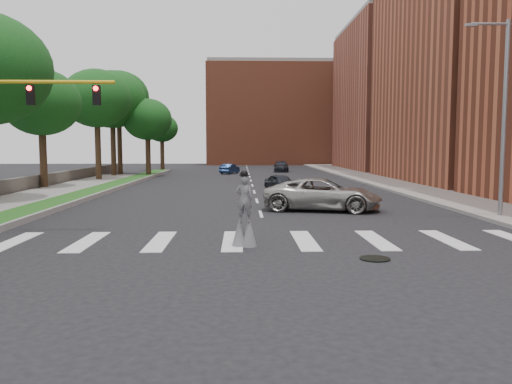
% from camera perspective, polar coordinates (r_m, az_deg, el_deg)
% --- Properties ---
extents(ground_plane, '(160.00, 160.00, 0.00)m').
position_cam_1_polar(ground_plane, '(16.87, 1.67, -6.24)').
color(ground_plane, black).
rests_on(ground_plane, ground).
extents(grass_median, '(2.00, 60.00, 0.25)m').
position_cam_1_polar(grass_median, '(38.12, -17.76, 0.15)').
color(grass_median, '#1A4E16').
rests_on(grass_median, ground).
extents(median_curb, '(0.20, 60.00, 0.28)m').
position_cam_1_polar(median_curb, '(37.84, -16.23, 0.18)').
color(median_curb, gray).
rests_on(median_curb, ground).
extents(sidewalk_right, '(5.00, 90.00, 0.18)m').
position_cam_1_polar(sidewalk_right, '(43.76, 16.20, 0.78)').
color(sidewalk_right, gray).
rests_on(sidewalk_right, ground).
extents(stone_wall, '(0.50, 56.00, 1.10)m').
position_cam_1_polar(stone_wall, '(41.79, -24.29, 0.95)').
color(stone_wall, '#504C45').
rests_on(stone_wall, ground).
extents(manhole, '(0.90, 0.90, 0.04)m').
position_cam_1_polar(manhole, '(15.41, 13.43, -7.42)').
color(manhole, black).
rests_on(manhole, ground).
extents(building_mid, '(16.00, 22.00, 24.00)m').
position_cam_1_polar(building_mid, '(52.59, 25.01, 14.24)').
color(building_mid, '#9E4D31').
rests_on(building_mid, ground).
extents(building_far, '(16.00, 22.00, 20.00)m').
position_cam_1_polar(building_far, '(74.45, 16.49, 10.18)').
color(building_far, '#9F4F3A').
rests_on(building_far, ground).
extents(building_backdrop, '(26.00, 14.00, 18.00)m').
position_cam_1_polar(building_backdrop, '(94.93, 2.48, 8.68)').
color(building_backdrop, '#9E4D31').
rests_on(building_backdrop, ground).
extents(streetlight, '(2.05, 0.20, 9.00)m').
position_cam_1_polar(streetlight, '(25.50, 26.34, 8.17)').
color(streetlight, slate).
rests_on(streetlight, ground).
extents(traffic_signal, '(5.30, 0.23, 6.20)m').
position_cam_1_polar(traffic_signal, '(21.40, -26.20, 6.83)').
color(traffic_signal, black).
rests_on(traffic_signal, ground).
extents(stilt_performer, '(0.84, 0.57, 2.57)m').
position_cam_1_polar(stilt_performer, '(16.73, -1.35, -3.02)').
color(stilt_performer, '#332214').
rests_on(stilt_performer, ground).
extents(suv_crossing, '(6.58, 4.15, 1.69)m').
position_cam_1_polar(suv_crossing, '(26.34, 7.61, -0.26)').
color(suv_crossing, '#A2A099').
rests_on(suv_crossing, ground).
extents(car_near, '(2.69, 3.99, 1.26)m').
position_cam_1_polar(car_near, '(37.49, 2.88, 1.09)').
color(car_near, black).
rests_on(car_near, ground).
extents(car_mid, '(2.49, 3.86, 1.20)m').
position_cam_1_polar(car_mid, '(60.82, -3.02, 2.67)').
color(car_mid, navy).
rests_on(car_mid, ground).
extents(car_far, '(2.23, 4.81, 1.36)m').
position_cam_1_polar(car_far, '(65.60, 2.90, 2.93)').
color(car_far, black).
rests_on(car_far, ground).
extents(tree_3, '(6.01, 6.01, 9.28)m').
position_cam_1_polar(tree_3, '(42.46, -23.35, 9.34)').
color(tree_3, '#332214').
rests_on(tree_3, ground).
extents(tree_4, '(6.51, 6.51, 10.66)m').
position_cam_1_polar(tree_4, '(50.65, -17.76, 10.11)').
color(tree_4, '#332214').
rests_on(tree_4, ground).
extents(tree_5, '(7.01, 7.01, 12.06)m').
position_cam_1_polar(tree_5, '(60.96, -15.44, 10.43)').
color(tree_5, '#332214').
rests_on(tree_5, ground).
extents(tree_6, '(5.35, 5.35, 8.56)m').
position_cam_1_polar(tree_6, '(56.61, -12.30, 8.08)').
color(tree_6, '#332214').
rests_on(tree_6, ground).
extents(tree_7, '(4.45, 4.45, 7.68)m').
position_cam_1_polar(tree_7, '(69.98, -10.71, 7.12)').
color(tree_7, '#332214').
rests_on(tree_7, ground).
extents(tree_8, '(7.29, 7.29, 11.50)m').
position_cam_1_polar(tree_8, '(57.14, -16.13, 10.10)').
color(tree_8, '#332214').
rests_on(tree_8, ground).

